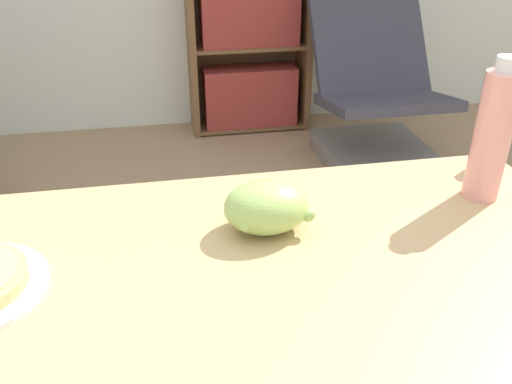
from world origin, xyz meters
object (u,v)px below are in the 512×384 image
object	(u,v)px
grape_bunch	(267,207)
bookshelf	(249,10)
drink_bottle	(493,135)
lounge_chair_far	(374,108)
salt_shaker	(484,153)

from	to	relation	value
grape_bunch	bookshelf	world-z (taller)	bookshelf
drink_bottle	lounge_chair_far	world-z (taller)	drink_bottle
grape_bunch	drink_bottle	world-z (taller)	drink_bottle
drink_bottle	grape_bunch	bearing A→B (deg)	-174.28
lounge_chair_far	grape_bunch	bearing A→B (deg)	-118.26
drink_bottle	bookshelf	bearing A→B (deg)	92.08
lounge_chair_far	bookshelf	size ratio (longest dim) A/B	0.60
lounge_chair_far	bookshelf	distance (m)	0.90
salt_shaker	lounge_chair_far	bearing A→B (deg)	75.22
drink_bottle	salt_shaker	bearing A→B (deg)	57.71
grape_bunch	salt_shaker	size ratio (longest dim) A/B	2.08
grape_bunch	bookshelf	size ratio (longest dim) A/B	0.11
drink_bottle	lounge_chair_far	distance (m)	1.83
drink_bottle	salt_shaker	distance (m)	0.17
grape_bunch	lounge_chair_far	size ratio (longest dim) A/B	0.18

